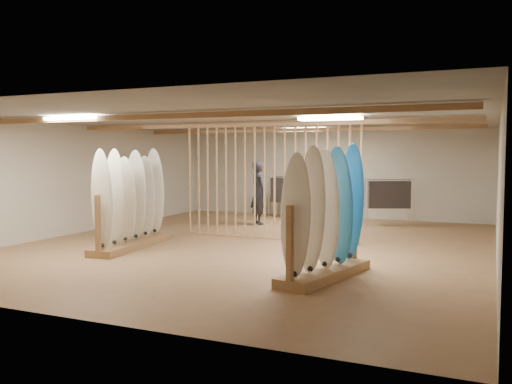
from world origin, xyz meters
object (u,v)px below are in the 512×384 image
at_px(clothing_rack_a, 287,190).
at_px(rack_right, 325,234).
at_px(shopper_a, 259,188).
at_px(rack_left, 131,215).
at_px(clothing_rack_b, 389,195).
at_px(shopper_b, 322,188).

bearing_deg(clothing_rack_a, rack_right, -43.97).
bearing_deg(shopper_a, rack_left, 121.38).
bearing_deg(clothing_rack_a, shopper_a, -77.57).
bearing_deg(clothing_rack_a, rack_left, -79.34).
xyz_separation_m(rack_left, clothing_rack_b, (4.48, 6.08, 0.18)).
bearing_deg(rack_right, rack_left, 179.42).
distance_m(clothing_rack_b, shopper_b, 1.92).
bearing_deg(rack_right, clothing_rack_a, 127.06).
height_order(rack_left, shopper_b, shopper_b).
relative_size(clothing_rack_a, clothing_rack_b, 1.01).
bearing_deg(shopper_b, rack_left, -95.54).
distance_m(rack_right, shopper_a, 7.00).
bearing_deg(clothing_rack_b, clothing_rack_a, 149.14).
bearing_deg(shopper_b, clothing_rack_b, 39.06).
bearing_deg(rack_left, rack_right, -19.54).
height_order(rack_right, clothing_rack_b, rack_right).
distance_m(rack_left, clothing_rack_a, 6.62).
distance_m(rack_left, shopper_a, 4.92).
distance_m(rack_right, shopper_b, 6.87).
relative_size(clothing_rack_a, shopper_b, 0.64).
height_order(shopper_a, shopper_b, shopper_b).
relative_size(rack_left, shopper_a, 1.25).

